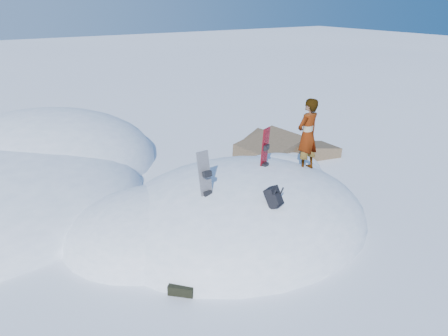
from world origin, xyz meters
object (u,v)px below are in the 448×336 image
snowboard_red (264,158)px  backpack (274,197)px  snowboard_dark (206,186)px  person (307,135)px

snowboard_red → backpack: (-0.97, -1.66, -0.21)m
snowboard_dark → backpack: bearing=-50.7°
snowboard_dark → snowboard_red: bearing=10.4°
backpack → snowboard_dark: bearing=110.5°
person → snowboard_dark: bearing=-3.5°
backpack → snowboard_red: bearing=36.8°
snowboard_red → person: (1.28, -0.18, 0.47)m
snowboard_red → snowboard_dark: size_ratio=1.04×
backpack → person: (2.25, 1.48, 0.68)m
snowboard_dark → person: bearing=1.8°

